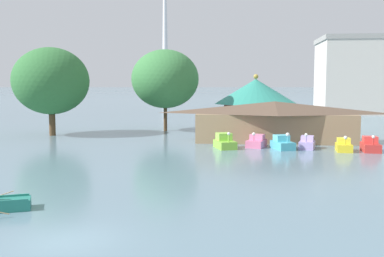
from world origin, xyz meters
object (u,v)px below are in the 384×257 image
at_px(pedal_boat_pink, 257,142).
at_px(shoreline_tree_tall_left, 51,81).
at_px(pedal_boat_red, 370,145).
at_px(boathouse, 274,121).
at_px(background_building_block, 384,76).
at_px(shoreline_tree_mid, 165,79).
at_px(pedal_boat_cyan, 282,143).
at_px(green_roof_pavilion, 256,101).
at_px(pedal_boat_yellow, 344,146).
at_px(pedal_boat_lavender, 307,143).
at_px(pedal_boat_lime, 225,142).

distance_m(pedal_boat_pink, shoreline_tree_tall_left, 26.97).
height_order(pedal_boat_pink, pedal_boat_red, pedal_boat_red).
bearing_deg(boathouse, background_building_block, 61.32).
height_order(shoreline_tree_tall_left, shoreline_tree_mid, shoreline_tree_mid).
xyz_separation_m(pedal_boat_cyan, green_roof_pavilion, (-1.86, 20.70, 3.47)).
bearing_deg(boathouse, pedal_boat_cyan, -86.69).
distance_m(pedal_boat_yellow, pedal_boat_red, 2.51).
relative_size(pedal_boat_lavender, green_roof_pavilion, 0.22).
relative_size(pedal_boat_red, background_building_block, 0.10).
height_order(boathouse, shoreline_tree_mid, shoreline_tree_mid).
height_order(pedal_boat_lime, shoreline_tree_mid, shoreline_tree_mid).
bearing_deg(background_building_block, pedal_boat_lavender, -113.92).
height_order(pedal_boat_pink, background_building_block, background_building_block).
relative_size(pedal_boat_pink, green_roof_pavilion, 0.25).
bearing_deg(pedal_boat_cyan, green_roof_pavilion, 166.88).
bearing_deg(pedal_boat_lime, pedal_boat_red, 67.63).
height_order(pedal_boat_yellow, background_building_block, background_building_block).
height_order(pedal_boat_cyan, green_roof_pavilion, green_roof_pavilion).
xyz_separation_m(pedal_boat_cyan, shoreline_tree_tall_left, (-27.53, 9.11, 6.24)).
xyz_separation_m(pedal_boat_lime, shoreline_tree_tall_left, (-21.83, 9.12, 6.19)).
height_order(pedal_boat_lavender, pedal_boat_yellow, pedal_boat_lavender).
relative_size(pedal_boat_red, shoreline_tree_tall_left, 0.25).
bearing_deg(pedal_boat_red, pedal_boat_yellow, -81.66).
relative_size(boathouse, green_roof_pavilion, 1.58).
relative_size(pedal_boat_lime, pedal_boat_cyan, 1.04).
height_order(boathouse, green_roof_pavilion, green_roof_pavilion).
relative_size(boathouse, shoreline_tree_mid, 1.68).
bearing_deg(pedal_boat_lavender, green_roof_pavilion, -153.38).
relative_size(pedal_boat_pink, boathouse, 0.16).
bearing_deg(pedal_boat_lavender, pedal_boat_pink, -84.51).
relative_size(pedal_boat_lavender, shoreline_tree_tall_left, 0.23).
height_order(pedal_boat_lavender, shoreline_tree_tall_left, shoreline_tree_tall_left).
relative_size(pedal_boat_yellow, green_roof_pavilion, 0.20).
bearing_deg(shoreline_tree_mid, pedal_boat_pink, -51.10).
relative_size(pedal_boat_yellow, pedal_boat_red, 0.85).
height_order(pedal_boat_cyan, pedal_boat_red, pedal_boat_cyan).
distance_m(shoreline_tree_tall_left, background_building_block, 71.73).
xyz_separation_m(pedal_boat_yellow, shoreline_tree_mid, (-20.00, 16.85, 6.60)).
height_order(pedal_boat_lime, boathouse, boathouse).
relative_size(pedal_boat_red, boathouse, 0.15).
relative_size(pedal_boat_lime, pedal_boat_red, 1.17).
relative_size(pedal_boat_cyan, pedal_boat_yellow, 1.31).
bearing_deg(pedal_boat_pink, pedal_boat_yellow, 92.26).
bearing_deg(pedal_boat_lime, pedal_boat_yellow, 66.20).
distance_m(pedal_boat_lime, pedal_boat_red, 13.93).
bearing_deg(shoreline_tree_mid, green_roof_pavilion, 20.81).
height_order(pedal_boat_lime, background_building_block, background_building_block).
distance_m(pedal_boat_cyan, background_building_block, 62.39).
height_order(pedal_boat_lavender, background_building_block, background_building_block).
relative_size(pedal_boat_lime, boathouse, 0.17).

